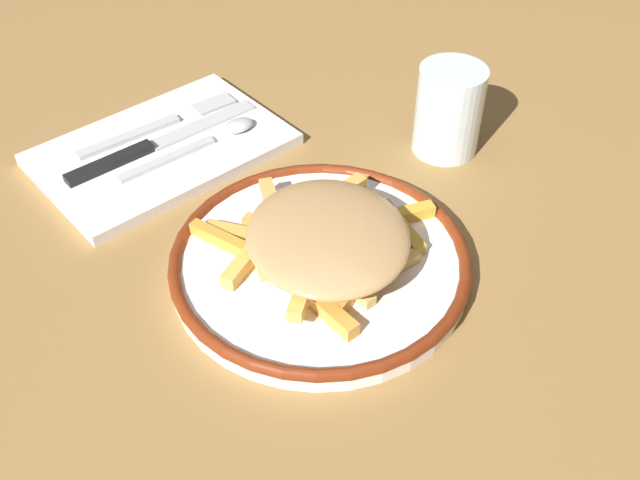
% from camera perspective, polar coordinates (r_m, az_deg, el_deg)
% --- Properties ---
extents(ground_plane, '(2.60, 2.60, 0.00)m').
position_cam_1_polar(ground_plane, '(0.62, 0.00, -2.40)').
color(ground_plane, olive).
extents(plate, '(0.25, 0.25, 0.02)m').
position_cam_1_polar(plate, '(0.61, 0.00, -1.68)').
color(plate, white).
rests_on(plate, ground_plane).
extents(fries_heap, '(0.20, 0.20, 0.04)m').
position_cam_1_polar(fries_heap, '(0.59, 0.38, 0.04)').
color(fries_heap, gold).
rests_on(fries_heap, plate).
extents(napkin, '(0.17, 0.24, 0.01)m').
position_cam_1_polar(napkin, '(0.76, -11.87, 7.02)').
color(napkin, white).
rests_on(napkin, ground_plane).
extents(fork, '(0.04, 0.18, 0.00)m').
position_cam_1_polar(fork, '(0.78, -12.35, 8.70)').
color(fork, silver).
rests_on(fork, napkin).
extents(knife, '(0.03, 0.21, 0.01)m').
position_cam_1_polar(knife, '(0.75, -13.20, 7.01)').
color(knife, black).
rests_on(knife, napkin).
extents(spoon, '(0.03, 0.15, 0.01)m').
position_cam_1_polar(spoon, '(0.75, -8.43, 7.81)').
color(spoon, silver).
rests_on(spoon, napkin).
extents(water_glass, '(0.07, 0.07, 0.09)m').
position_cam_1_polar(water_glass, '(0.74, 9.95, 9.88)').
color(water_glass, silver).
rests_on(water_glass, ground_plane).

